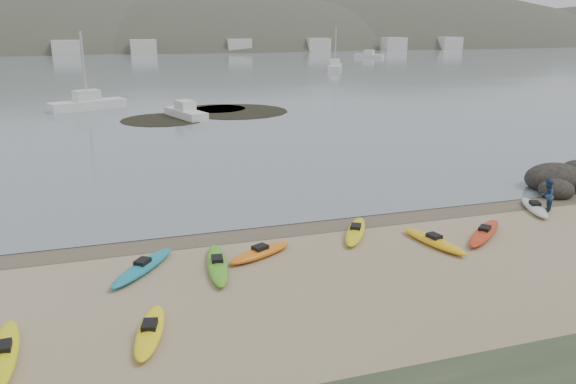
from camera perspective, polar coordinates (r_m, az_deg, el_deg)
name	(u,v)px	position (r m, az deg, el deg)	size (l,w,h in m)	color
ground	(288,225)	(24.38, 0.00, -3.38)	(600.00, 600.00, 0.00)	tan
wet_sand	(290,227)	(24.11, 0.21, -3.60)	(60.00, 60.00, 0.00)	brown
water	(120,40)	(322.02, -16.71, 14.62)	(1200.00, 1200.00, 0.00)	slate
kayaks	(309,258)	(20.67, 2.10, -6.70)	(22.91, 9.16, 0.34)	yellow
person_east	(547,195)	(28.53, 24.84, -0.32)	(0.75, 0.59, 1.55)	navy
rock_cluster	(566,184)	(33.20, 26.41, 0.72)	(5.09, 3.71, 1.62)	black
kelp_mats	(212,113)	(55.32, -7.70, 7.93)	(16.23, 12.20, 0.04)	black
moored_boats	(177,70)	(101.52, -11.23, 12.04)	(96.15, 87.04, 1.26)	silver
far_hills	(236,89)	(222.04, -5.35, 10.43)	(550.00, 135.00, 80.00)	#384235
far_town	(155,47)	(167.45, -13.38, 14.16)	(199.00, 5.00, 4.00)	beige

